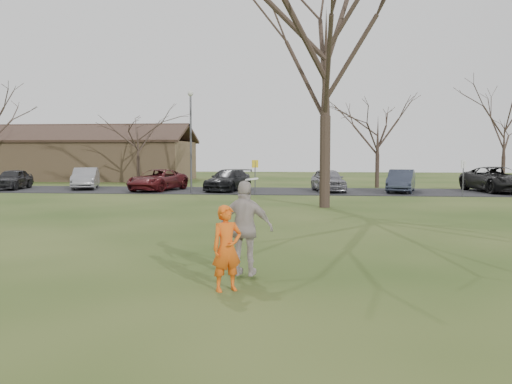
# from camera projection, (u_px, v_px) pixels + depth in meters

# --- Properties ---
(ground) EXTENTS (120.00, 120.00, 0.00)m
(ground) POSITION_uv_depth(u_px,v_px,m) (234.00, 285.00, 10.44)
(ground) COLOR #1E380F
(ground) RESTS_ON ground
(parking_strip) EXTENTS (62.00, 6.50, 0.04)m
(parking_strip) POSITION_uv_depth(u_px,v_px,m) (291.00, 191.00, 35.23)
(parking_strip) COLOR black
(parking_strip) RESTS_ON ground
(player_defender) EXTENTS (0.69, 0.63, 1.58)m
(player_defender) POSITION_uv_depth(u_px,v_px,m) (227.00, 248.00, 9.94)
(player_defender) COLOR #EB5A13
(player_defender) RESTS_ON ground
(car_0) EXTENTS (2.17, 4.22, 1.37)m
(car_0) POSITION_uv_depth(u_px,v_px,m) (13.00, 179.00, 36.80)
(car_0) COLOR black
(car_0) RESTS_ON parking_strip
(car_1) EXTENTS (2.77, 4.63, 1.44)m
(car_1) POSITION_uv_depth(u_px,v_px,m) (86.00, 178.00, 37.23)
(car_1) COLOR gray
(car_1) RESTS_ON parking_strip
(car_2) EXTENTS (3.35, 5.36, 1.38)m
(car_2) POSITION_uv_depth(u_px,v_px,m) (158.00, 180.00, 35.56)
(car_2) COLOR #4F1215
(car_2) RESTS_ON parking_strip
(car_3) EXTENTS (2.94, 5.07, 1.38)m
(car_3) POSITION_uv_depth(u_px,v_px,m) (228.00, 180.00, 35.33)
(car_3) COLOR black
(car_3) RESTS_ON parking_strip
(car_4) EXTENTS (2.47, 4.54, 1.47)m
(car_4) POSITION_uv_depth(u_px,v_px,m) (328.00, 180.00, 34.69)
(car_4) COLOR gray
(car_4) RESTS_ON parking_strip
(car_5) EXTENTS (2.44, 4.52, 1.41)m
(car_5) POSITION_uv_depth(u_px,v_px,m) (401.00, 181.00, 34.08)
(car_5) COLOR #2D3343
(car_5) RESTS_ON parking_strip
(car_6) EXTENTS (3.65, 6.11, 1.59)m
(car_6) POSITION_uv_depth(u_px,v_px,m) (497.00, 179.00, 34.13)
(car_6) COLOR black
(car_6) RESTS_ON parking_strip
(catching_play) EXTENTS (1.17, 0.59, 1.97)m
(catching_play) POSITION_uv_depth(u_px,v_px,m) (245.00, 228.00, 10.89)
(catching_play) COLOR #B1A59F
(catching_play) RESTS_ON ground
(building) EXTENTS (20.60, 8.50, 5.14)m
(building) POSITION_uv_depth(u_px,v_px,m) (80.00, 159.00, 50.12)
(building) COLOR #8C6D4C
(building) RESTS_ON ground
(lamp_post) EXTENTS (0.34, 0.34, 6.27)m
(lamp_post) POSITION_uv_depth(u_px,v_px,m) (191.00, 129.00, 33.10)
(lamp_post) COLOR #47474C
(lamp_post) RESTS_ON ground
(sign_yellow) EXTENTS (0.35, 0.35, 2.08)m
(sign_yellow) POSITION_uv_depth(u_px,v_px,m) (255.00, 171.00, 32.36)
(sign_yellow) COLOR #47474C
(sign_yellow) RESTS_ON ground
(sign_white) EXTENTS (0.35, 0.35, 2.08)m
(sign_white) POSITION_uv_depth(u_px,v_px,m) (463.00, 171.00, 31.08)
(sign_white) COLOR #47474C
(sign_white) RESTS_ON ground
(big_tree) EXTENTS (9.00, 9.00, 14.00)m
(big_tree) POSITION_uv_depth(u_px,v_px,m) (326.00, 54.00, 24.58)
(big_tree) COLOR #352821
(big_tree) RESTS_ON ground
(small_tree_row) EXTENTS (55.00, 5.90, 8.50)m
(small_tree_row) POSITION_uv_depth(u_px,v_px,m) (354.00, 134.00, 39.49)
(small_tree_row) COLOR #352821
(small_tree_row) RESTS_ON ground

